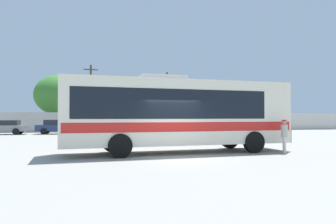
{
  "coord_description": "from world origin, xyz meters",
  "views": [
    {
      "loc": [
        -3.62,
        -13.49,
        1.75
      ],
      "look_at": [
        0.83,
        5.05,
        2.04
      ],
      "focal_mm": 34.4,
      "sensor_mm": 36.0,
      "label": 1
    }
  ],
  "objects_px": {
    "parked_car_rightmost_dark_blue": "(164,126)",
    "roadside_tree_midleft": "(58,95)",
    "coach_bus_cream_red": "(176,112)",
    "parked_car_second_dark_blue": "(59,126)",
    "parked_car_third_red": "(113,126)",
    "parked_car_leftmost_grey": "(4,127)",
    "attendant_by_bus_door": "(284,134)",
    "utility_pole_near": "(167,100)",
    "utility_pole_far": "(91,96)",
    "roadside_tree_midright": "(136,96)"
  },
  "relations": [
    {
      "from": "coach_bus_cream_red",
      "to": "parked_car_second_dark_blue",
      "type": "distance_m",
      "value": 20.92
    },
    {
      "from": "parked_car_third_red",
      "to": "roadside_tree_midleft",
      "type": "relative_size",
      "value": 0.6
    },
    {
      "from": "parked_car_leftmost_grey",
      "to": "roadside_tree_midright",
      "type": "xyz_separation_m",
      "value": [
        14.27,
        7.85,
        3.76
      ]
    },
    {
      "from": "attendant_by_bus_door",
      "to": "utility_pole_near",
      "type": "relative_size",
      "value": 0.21
    },
    {
      "from": "parked_car_third_red",
      "to": "roadside_tree_midright",
      "type": "relative_size",
      "value": 0.64
    },
    {
      "from": "coach_bus_cream_red",
      "to": "parked_car_second_dark_blue",
      "type": "relative_size",
      "value": 2.47
    },
    {
      "from": "parked_car_leftmost_grey",
      "to": "utility_pole_near",
      "type": "relative_size",
      "value": 0.6
    },
    {
      "from": "roadside_tree_midleft",
      "to": "roadside_tree_midright",
      "type": "relative_size",
      "value": 1.06
    },
    {
      "from": "coach_bus_cream_red",
      "to": "attendant_by_bus_door",
      "type": "distance_m",
      "value": 5.32
    },
    {
      "from": "coach_bus_cream_red",
      "to": "parked_car_second_dark_blue",
      "type": "bearing_deg",
      "value": 110.26
    },
    {
      "from": "attendant_by_bus_door",
      "to": "utility_pole_far",
      "type": "height_order",
      "value": "utility_pole_far"
    },
    {
      "from": "coach_bus_cream_red",
      "to": "attendant_by_bus_door",
      "type": "relative_size",
      "value": 7.06
    },
    {
      "from": "parked_car_third_red",
      "to": "utility_pole_near",
      "type": "relative_size",
      "value": 0.56
    },
    {
      "from": "coach_bus_cream_red",
      "to": "utility_pole_far",
      "type": "bearing_deg",
      "value": 98.58
    },
    {
      "from": "parked_car_third_red",
      "to": "utility_pole_near",
      "type": "distance_m",
      "value": 9.89
    },
    {
      "from": "attendant_by_bus_door",
      "to": "parked_car_third_red",
      "type": "relative_size",
      "value": 0.38
    },
    {
      "from": "utility_pole_near",
      "to": "coach_bus_cream_red",
      "type": "bearing_deg",
      "value": -102.39
    },
    {
      "from": "parked_car_leftmost_grey",
      "to": "roadside_tree_midright",
      "type": "bearing_deg",
      "value": 28.82
    },
    {
      "from": "utility_pole_far",
      "to": "utility_pole_near",
      "type": "bearing_deg",
      "value": -7.34
    },
    {
      "from": "parked_car_second_dark_blue",
      "to": "parked_car_rightmost_dark_blue",
      "type": "height_order",
      "value": "parked_car_rightmost_dark_blue"
    },
    {
      "from": "utility_pole_far",
      "to": "parked_car_rightmost_dark_blue",
      "type": "bearing_deg",
      "value": -43.21
    },
    {
      "from": "utility_pole_far",
      "to": "roadside_tree_midleft",
      "type": "height_order",
      "value": "utility_pole_far"
    },
    {
      "from": "parked_car_rightmost_dark_blue",
      "to": "utility_pole_near",
      "type": "relative_size",
      "value": 0.61
    },
    {
      "from": "coach_bus_cream_red",
      "to": "parked_car_third_red",
      "type": "bearing_deg",
      "value": 94.88
    },
    {
      "from": "coach_bus_cream_red",
      "to": "roadside_tree_midleft",
      "type": "height_order",
      "value": "roadside_tree_midleft"
    },
    {
      "from": "utility_pole_near",
      "to": "roadside_tree_midleft",
      "type": "distance_m",
      "value": 13.95
    },
    {
      "from": "utility_pole_near",
      "to": "utility_pole_far",
      "type": "bearing_deg",
      "value": 172.66
    },
    {
      "from": "parked_car_third_red",
      "to": "parked_car_second_dark_blue",
      "type": "bearing_deg",
      "value": -175.18
    },
    {
      "from": "attendant_by_bus_door",
      "to": "coach_bus_cream_red",
      "type": "bearing_deg",
      "value": 163.34
    },
    {
      "from": "roadside_tree_midright",
      "to": "roadside_tree_midleft",
      "type": "bearing_deg",
      "value": 178.35
    },
    {
      "from": "attendant_by_bus_door",
      "to": "utility_pole_far",
      "type": "bearing_deg",
      "value": 107.63
    },
    {
      "from": "parked_car_second_dark_blue",
      "to": "utility_pole_near",
      "type": "xyz_separation_m",
      "value": [
        12.9,
        6.21,
        3.22
      ]
    },
    {
      "from": "roadside_tree_midright",
      "to": "parked_car_rightmost_dark_blue",
      "type": "bearing_deg",
      "value": -75.12
    },
    {
      "from": "utility_pole_near",
      "to": "parked_car_leftmost_grey",
      "type": "bearing_deg",
      "value": -161.52
    },
    {
      "from": "attendant_by_bus_door",
      "to": "roadside_tree_midright",
      "type": "relative_size",
      "value": 0.24
    },
    {
      "from": "coach_bus_cream_red",
      "to": "roadside_tree_midright",
      "type": "bearing_deg",
      "value": 86.34
    },
    {
      "from": "parked_car_leftmost_grey",
      "to": "parked_car_third_red",
      "type": "distance_m",
      "value": 10.79
    },
    {
      "from": "coach_bus_cream_red",
      "to": "utility_pole_far",
      "type": "height_order",
      "value": "utility_pole_far"
    },
    {
      "from": "attendant_by_bus_door",
      "to": "parked_car_third_red",
      "type": "xyz_separation_m",
      "value": [
        -6.7,
        21.55,
        -0.15
      ]
    },
    {
      "from": "parked_car_leftmost_grey",
      "to": "attendant_by_bus_door",
      "type": "bearing_deg",
      "value": -50.51
    },
    {
      "from": "parked_car_rightmost_dark_blue",
      "to": "roadside_tree_midleft",
      "type": "height_order",
      "value": "roadside_tree_midleft"
    },
    {
      "from": "attendant_by_bus_door",
      "to": "parked_car_rightmost_dark_blue",
      "type": "bearing_deg",
      "value": 92.98
    },
    {
      "from": "roadside_tree_midleft",
      "to": "coach_bus_cream_red",
      "type": "bearing_deg",
      "value": -73.75
    },
    {
      "from": "parked_car_second_dark_blue",
      "to": "utility_pole_far",
      "type": "xyz_separation_m",
      "value": [
        3.15,
        7.46,
        3.62
      ]
    },
    {
      "from": "parked_car_rightmost_dark_blue",
      "to": "roadside_tree_midleft",
      "type": "relative_size",
      "value": 0.66
    },
    {
      "from": "coach_bus_cream_red",
      "to": "utility_pole_near",
      "type": "relative_size",
      "value": 1.49
    },
    {
      "from": "attendant_by_bus_door",
      "to": "parked_car_leftmost_grey",
      "type": "bearing_deg",
      "value": 129.49
    },
    {
      "from": "parked_car_third_red",
      "to": "utility_pole_far",
      "type": "relative_size",
      "value": 0.51
    },
    {
      "from": "parked_car_leftmost_grey",
      "to": "parked_car_rightmost_dark_blue",
      "type": "relative_size",
      "value": 0.98
    },
    {
      "from": "coach_bus_cream_red",
      "to": "utility_pole_near",
      "type": "bearing_deg",
      "value": 77.61
    }
  ]
}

